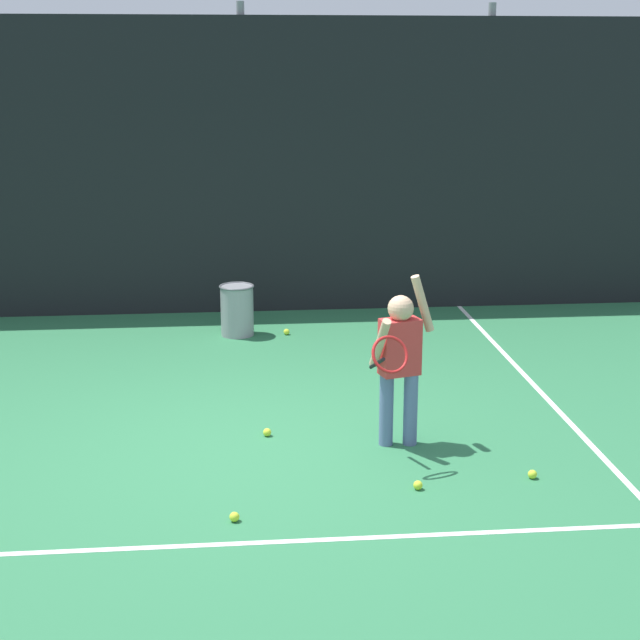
# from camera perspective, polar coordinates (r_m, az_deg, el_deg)

# --- Properties ---
(ground_plane) EXTENTS (20.00, 20.00, 0.00)m
(ground_plane) POSITION_cam_1_polar(r_m,az_deg,el_deg) (7.62, -3.80, -7.34)
(ground_plane) COLOR #2D7247
(court_line_baseline) EXTENTS (9.00, 0.05, 0.00)m
(court_line_baseline) POSITION_cam_1_polar(r_m,az_deg,el_deg) (6.15, -3.35, -13.10)
(court_line_baseline) COLOR white
(court_line_baseline) RESTS_ON ground
(court_line_sideline) EXTENTS (0.05, 9.00, 0.00)m
(court_line_sideline) POSITION_cam_1_polar(r_m,az_deg,el_deg) (8.99, 12.97, -4.14)
(court_line_sideline) COLOR white
(court_line_sideline) RESTS_ON ground
(back_fence_windscreen) EXTENTS (11.88, 0.08, 3.42)m
(back_fence_windscreen) POSITION_cam_1_polar(r_m,az_deg,el_deg) (11.31, -4.57, 8.99)
(back_fence_windscreen) COLOR black
(back_fence_windscreen) RESTS_ON ground
(fence_post_2) EXTENTS (0.09, 0.09, 3.57)m
(fence_post_2) POSITION_cam_1_polar(r_m,az_deg,el_deg) (11.36, -4.59, 9.40)
(fence_post_2) COLOR slate
(fence_post_2) RESTS_ON ground
(fence_post_3) EXTENTS (0.09, 0.09, 3.57)m
(fence_post_3) POSITION_cam_1_polar(r_m,az_deg,el_deg) (11.76, 9.85, 9.42)
(fence_post_3) COLOR slate
(fence_post_3) RESTS_ON ground
(tennis_player) EXTENTS (0.60, 0.71, 1.35)m
(tennis_player) POSITION_cam_1_polar(r_m,az_deg,el_deg) (7.35, 4.75, -2.20)
(tennis_player) COLOR slate
(tennis_player) RESTS_ON ground
(ball_hopper) EXTENTS (0.38, 0.38, 0.56)m
(ball_hopper) POSITION_cam_1_polar(r_m,az_deg,el_deg) (10.51, -4.97, 0.62)
(ball_hopper) COLOR gray
(ball_hopper) RESTS_ON ground
(tennis_ball_0) EXTENTS (0.07, 0.07, 0.07)m
(tennis_ball_0) POSITION_cam_1_polar(r_m,az_deg,el_deg) (7.15, 12.55, -8.97)
(tennis_ball_0) COLOR #CCE033
(tennis_ball_0) RESTS_ON ground
(tennis_ball_1) EXTENTS (0.07, 0.07, 0.07)m
(tennis_ball_1) POSITION_cam_1_polar(r_m,az_deg,el_deg) (6.40, -5.13, -11.62)
(tennis_ball_1) COLOR #CCE033
(tennis_ball_1) RESTS_ON ground
(tennis_ball_2) EXTENTS (0.07, 0.07, 0.07)m
(tennis_ball_2) POSITION_cam_1_polar(r_m,az_deg,el_deg) (10.55, -2.01, -0.71)
(tennis_ball_2) COLOR #CCE033
(tennis_ball_2) RESTS_ON ground
(tennis_ball_4) EXTENTS (0.07, 0.07, 0.07)m
(tennis_ball_4) POSITION_cam_1_polar(r_m,az_deg,el_deg) (7.74, -3.17, -6.70)
(tennis_ball_4) COLOR #CCE033
(tennis_ball_4) RESTS_ON ground
(tennis_ball_5) EXTENTS (0.07, 0.07, 0.07)m
(tennis_ball_5) POSITION_cam_1_polar(r_m,az_deg,el_deg) (6.85, 5.86, -9.77)
(tennis_ball_5) COLOR #CCE033
(tennis_ball_5) RESTS_ON ground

